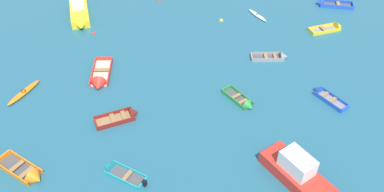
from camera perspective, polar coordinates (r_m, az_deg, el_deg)
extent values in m
ellipsoid|color=orange|center=(36.51, -22.96, 0.49)|extent=(2.51, 3.37, 0.33)
torus|color=black|center=(36.42, -23.02, 0.66)|extent=(0.62, 0.62, 0.07)
cube|color=gray|center=(44.01, 18.43, 8.93)|extent=(3.21, 1.56, 0.09)
cube|color=yellow|center=(44.32, 18.09, 9.46)|extent=(3.17, 0.64, 0.37)
cube|color=yellow|center=(43.57, 18.84, 8.70)|extent=(3.17, 0.64, 0.37)
cube|color=yellow|center=(43.09, 16.67, 8.83)|extent=(0.30, 1.08, 0.37)
cone|color=yellow|center=(44.87, 20.27, 9.35)|extent=(0.91, 1.17, 1.06)
cube|color=#937047|center=(43.82, 18.30, 9.14)|extent=(0.50, 1.03, 0.03)
cube|color=beige|center=(36.77, -12.82, 3.23)|extent=(1.75, 3.85, 0.10)
cube|color=red|center=(36.54, -11.69, 3.46)|extent=(0.46, 3.89, 0.42)
cube|color=red|center=(36.83, -14.01, 3.37)|extent=(0.46, 3.89, 0.42)
cube|color=red|center=(38.22, -12.48, 5.21)|extent=(1.49, 0.29, 0.42)
cone|color=red|center=(35.11, -13.29, 1.42)|extent=(1.52, 1.02, 1.45)
cube|color=#937047|center=(36.79, -12.84, 3.71)|extent=(1.38, 0.53, 0.03)
cube|color=#4C4C51|center=(28.11, -9.46, -11.24)|extent=(2.79, 2.42, 0.08)
cube|color=teal|center=(27.79, -10.13, -11.82)|extent=(2.34, 1.75, 0.31)
cube|color=teal|center=(28.26, -8.85, -10.37)|extent=(2.34, 1.75, 0.31)
cube|color=teal|center=(27.43, -7.02, -12.30)|extent=(0.69, 0.89, 0.31)
cone|color=teal|center=(28.69, -11.92, -9.84)|extent=(1.12, 1.20, 1.00)
cube|color=#937047|center=(27.91, -9.25, -11.14)|extent=(0.80, 0.93, 0.03)
cube|color=black|center=(27.30, -6.83, -12.27)|extent=(0.37, 0.37, 0.44)
cube|color=gray|center=(34.95, 19.21, -0.63)|extent=(2.14, 2.87, 0.09)
cube|color=blue|center=(34.52, 18.74, -0.78)|extent=(1.42, 2.56, 0.38)
cube|color=blue|center=(35.21, 19.77, -0.13)|extent=(1.42, 2.56, 0.38)
cube|color=blue|center=(34.35, 21.07, -1.74)|extent=(0.91, 0.56, 0.38)
cone|color=blue|center=(35.45, 17.44, 0.87)|extent=(1.16, 1.04, 0.96)
cube|color=#937047|center=(34.76, 19.47, -0.49)|extent=(0.93, 0.69, 0.03)
cube|color=#937047|center=(35.08, 18.44, 0.24)|extent=(0.93, 0.69, 0.03)
cube|color=#99754C|center=(31.93, -10.97, -3.37)|extent=(3.09, 1.88, 0.10)
cube|color=maroon|center=(32.28, -11.27, -2.47)|extent=(2.93, 0.87, 0.40)
cube|color=maroon|center=(31.38, -10.72, -3.91)|extent=(2.93, 0.87, 0.40)
cube|color=maroon|center=(31.72, -13.63, -3.89)|extent=(0.44, 1.20, 0.40)
cone|color=maroon|center=(32.00, -8.30, -2.42)|extent=(0.98, 1.33, 1.19)
cube|color=#937047|center=(31.76, -11.29, -3.15)|extent=(0.59, 1.15, 0.03)
cube|color=#937047|center=(31.85, -9.77, -2.74)|extent=(0.59, 1.15, 0.03)
ellipsoid|color=white|center=(44.85, 9.35, 11.35)|extent=(1.61, 2.91, 0.27)
torus|color=black|center=(44.79, 9.37, 11.48)|extent=(0.47, 0.47, 0.06)
cube|color=#4C4C51|center=(38.37, 10.73, 5.35)|extent=(2.97, 1.32, 0.09)
cube|color=gray|center=(38.71, 10.64, 5.97)|extent=(2.98, 0.43, 0.37)
cube|color=gray|center=(37.88, 10.87, 5.06)|extent=(2.98, 0.43, 0.37)
cube|color=gray|center=(38.03, 8.53, 5.55)|extent=(0.23, 1.02, 0.37)
cone|color=gray|center=(38.61, 13.04, 5.51)|extent=(0.80, 1.07, 1.00)
cube|color=#937047|center=(38.22, 10.54, 5.61)|extent=(0.42, 0.96, 0.03)
cube|color=#937047|center=(38.39, 11.82, 5.60)|extent=(0.42, 0.96, 0.03)
cube|color=#4C4C51|center=(30.55, -23.48, -9.58)|extent=(3.26, 3.01, 0.11)
cube|color=orange|center=(30.61, -22.66, -8.67)|extent=(2.66, 2.26, 0.42)
cube|color=orange|center=(30.27, -24.46, -10.11)|extent=(2.66, 2.26, 0.42)
cube|color=orange|center=(31.55, -25.46, -7.94)|extent=(0.89, 1.03, 0.42)
cone|color=orange|center=(29.31, -21.41, -10.98)|extent=(1.38, 1.43, 1.21)
cube|color=#937047|center=(30.49, -23.80, -9.13)|extent=(1.00, 1.09, 0.03)
cube|color=#937047|center=(29.85, -22.63, -10.02)|extent=(1.00, 1.09, 0.03)
cube|color=yellow|center=(45.95, -15.83, 11.50)|extent=(2.60, 5.93, 0.86)
cone|color=yellow|center=(43.33, -15.63, 9.70)|extent=(1.70, 1.34, 1.56)
cube|color=white|center=(45.96, -16.12, 13.01)|extent=(1.60, 2.22, 1.33)
cube|color=black|center=(45.02, -16.13, 12.79)|extent=(1.27, 0.34, 0.59)
cube|color=red|center=(28.00, 15.41, -11.47)|extent=(4.64, 6.40, 0.93)
cube|color=white|center=(27.38, 14.87, -9.28)|extent=(2.31, 2.64, 1.24)
cube|color=black|center=(26.86, 16.49, -10.22)|extent=(1.29, 0.80, 0.55)
cube|color=#4C4C51|center=(33.42, 6.50, -0.36)|extent=(2.17, 2.84, 0.09)
cube|color=#288C3D|center=(33.61, 7.16, 0.15)|extent=(1.45, 2.51, 0.35)
cube|color=#288C3D|center=(33.07, 5.86, -0.54)|extent=(1.45, 2.51, 0.35)
cube|color=#288C3D|center=(34.11, 4.92, 1.07)|extent=(0.92, 0.58, 0.35)
cone|color=#288C3D|center=(32.57, 8.25, -1.55)|extent=(1.17, 1.05, 0.97)
cube|color=#937047|center=(33.37, 6.35, 0.03)|extent=(0.94, 0.70, 0.03)
cube|color=#937047|center=(32.94, 7.31, -0.73)|extent=(0.94, 0.70, 0.03)
cube|color=#4C4C51|center=(49.13, 19.94, 12.07)|extent=(3.67, 2.19, 0.11)
cube|color=blue|center=(48.49, 20.06, 11.89)|extent=(3.47, 1.17, 0.46)
cube|color=blue|center=(49.62, 19.92, 12.60)|extent=(3.47, 1.17, 0.46)
cube|color=blue|center=(49.42, 22.06, 11.91)|extent=(0.50, 1.24, 0.46)
cone|color=blue|center=(48.73, 17.79, 12.61)|extent=(1.16, 1.42, 1.23)
cube|color=#937047|center=(49.05, 20.23, 12.31)|extent=(0.71, 1.21, 0.03)
sphere|color=red|center=(42.58, -13.88, 8.69)|extent=(0.39, 0.39, 0.39)
sphere|color=red|center=(47.74, -4.73, 13.52)|extent=(0.40, 0.40, 0.40)
sphere|color=yellow|center=(43.69, 4.20, 10.74)|extent=(0.42, 0.42, 0.42)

